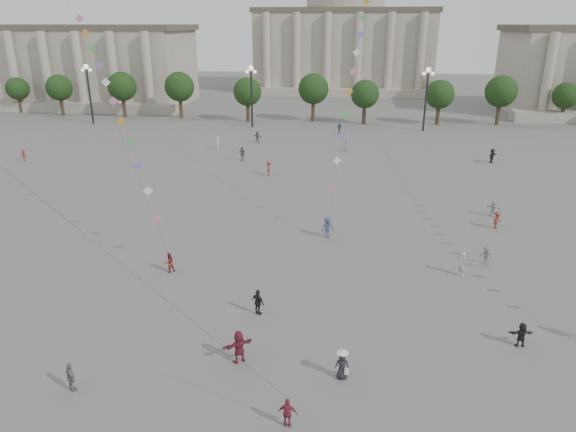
# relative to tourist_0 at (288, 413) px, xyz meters

# --- Properties ---
(ground) EXTENTS (360.00, 360.00, 0.00)m
(ground) POSITION_rel_tourist_0_xyz_m (0.12, 1.73, -0.76)
(ground) COLOR #5E5B58
(ground) RESTS_ON ground
(hall_west) EXTENTS (84.00, 26.22, 17.20)m
(hall_west) POSITION_rel_tourist_0_xyz_m (-74.88, 95.62, 7.66)
(hall_west) COLOR #A09386
(hall_west) RESTS_ON ground
(hall_central) EXTENTS (48.30, 34.30, 35.50)m
(hall_central) POSITION_rel_tourist_0_xyz_m (0.12, 130.95, 13.47)
(hall_central) COLOR #A09386
(hall_central) RESTS_ON ground
(tree_row) EXTENTS (137.12, 5.12, 8.00)m
(tree_row) POSITION_rel_tourist_0_xyz_m (0.12, 79.73, 4.63)
(tree_row) COLOR #34261A
(tree_row) RESTS_ON ground
(lamp_post_far_west) EXTENTS (2.00, 0.90, 10.65)m
(lamp_post_far_west) POSITION_rel_tourist_0_xyz_m (-44.88, 71.73, 6.59)
(lamp_post_far_west) COLOR #262628
(lamp_post_far_west) RESTS_ON ground
(lamp_post_mid_west) EXTENTS (2.00, 0.90, 10.65)m
(lamp_post_mid_west) POSITION_rel_tourist_0_xyz_m (-14.88, 71.73, 6.59)
(lamp_post_mid_west) COLOR #262628
(lamp_post_mid_west) RESTS_ON ground
(lamp_post_mid_east) EXTENTS (2.00, 0.90, 10.65)m
(lamp_post_mid_east) POSITION_rel_tourist_0_xyz_m (15.12, 71.73, 6.59)
(lamp_post_mid_east) COLOR #262628
(lamp_post_mid_east) RESTS_ON ground
(person_crowd_0) EXTENTS (1.15, 0.86, 1.81)m
(person_crowd_0) POSITION_rel_tourist_0_xyz_m (0.76, 67.81, 0.14)
(person_crowd_0) COLOR navy
(person_crowd_0) RESTS_ON ground
(person_crowd_2) EXTENTS (0.97, 1.12, 1.51)m
(person_crowd_2) POSITION_rel_tourist_0_xyz_m (-41.18, 44.37, -0.01)
(person_crowd_2) COLOR maroon
(person_crowd_2) RESTS_ON ground
(person_crowd_3) EXTENTS (1.45, 0.62, 1.51)m
(person_crowd_3) POSITION_rel_tourist_0_xyz_m (12.59, 7.83, -0.01)
(person_crowd_3) COLOR black
(person_crowd_3) RESTS_ON ground
(person_crowd_4) EXTENTS (1.49, 1.19, 1.59)m
(person_crowd_4) POSITION_rel_tourist_0_xyz_m (2.10, 54.91, 0.03)
(person_crowd_4) COLOR silver
(person_crowd_4) RESTS_ON ground
(person_crowd_6) EXTENTS (1.11, 0.94, 1.49)m
(person_crowd_6) POSITION_rel_tourist_0_xyz_m (13.18, 18.73, -0.02)
(person_crowd_6) COLOR slate
(person_crowd_6) RESTS_ON ground
(person_crowd_7) EXTENTS (1.53, 1.09, 1.60)m
(person_crowd_7) POSITION_rel_tourist_0_xyz_m (16.45, 29.72, 0.04)
(person_crowd_7) COLOR beige
(person_crowd_7) RESTS_ON ground
(person_crowd_8) EXTENTS (1.16, 1.14, 1.60)m
(person_crowd_8) POSITION_rel_tourist_0_xyz_m (15.95, 26.46, 0.04)
(person_crowd_8) COLOR maroon
(person_crowd_8) RESTS_ON ground
(person_crowd_9) EXTENTS (1.58, 1.75, 1.94)m
(person_crowd_9) POSITION_rel_tourist_0_xyz_m (21.45, 50.71, 0.21)
(person_crowd_9) COLOR black
(person_crowd_9) RESTS_ON ground
(person_crowd_10) EXTENTS (0.57, 0.75, 1.85)m
(person_crowd_10) POSITION_rel_tourist_0_xyz_m (-16.71, 53.97, 0.16)
(person_crowd_10) COLOR silver
(person_crowd_10) RESTS_ON ground
(person_crowd_12) EXTENTS (1.67, 1.09, 1.72)m
(person_crowd_12) POSITION_rel_tourist_0_xyz_m (-11.80, 59.58, 0.10)
(person_crowd_12) COLOR slate
(person_crowd_12) RESTS_ON ground
(person_crowd_13) EXTENTS (0.73, 0.81, 1.87)m
(person_crowd_13) POSITION_rel_tourist_0_xyz_m (10.98, 16.62, 0.17)
(person_crowd_13) COLOR #B3B3AF
(person_crowd_13) RESTS_ON ground
(person_crowd_16) EXTENTS (1.23, 0.82, 1.94)m
(person_crowd_16) POSITION_rel_tourist_0_xyz_m (-11.88, 47.95, 0.20)
(person_crowd_16) COLOR slate
(person_crowd_16) RESTS_ON ground
(person_crowd_17) EXTENTS (1.00, 1.31, 1.79)m
(person_crowd_17) POSITION_rel_tourist_0_xyz_m (-7.16, 41.18, 0.13)
(person_crowd_17) COLOR maroon
(person_crowd_17) RESTS_ON ground
(tourist_0) EXTENTS (0.92, 0.43, 1.53)m
(tourist_0) POSITION_rel_tourist_0_xyz_m (0.00, 0.00, 0.00)
(tourist_0) COLOR maroon
(tourist_0) RESTS_ON ground
(tourist_1) EXTENTS (1.07, 0.94, 1.73)m
(tourist_1) POSITION_rel_tourist_0_xyz_m (-3.02, 9.49, 0.10)
(tourist_1) COLOR black
(tourist_1) RESTS_ON ground
(tourist_2) EXTENTS (1.76, 1.47, 1.90)m
(tourist_2) POSITION_rel_tourist_0_xyz_m (-3.22, 4.52, 0.19)
(tourist_2) COLOR maroon
(tourist_2) RESTS_ON ground
(tourist_3) EXTENTS (0.98, 0.92, 1.62)m
(tourist_3) POSITION_rel_tourist_0_xyz_m (-11.15, 1.17, 0.05)
(tourist_3) COLOR slate
(tourist_3) RESTS_ON ground
(kite_flyer_0) EXTENTS (0.95, 0.93, 1.54)m
(kite_flyer_0) POSITION_rel_tourist_0_xyz_m (-10.63, 14.61, 0.01)
(kite_flyer_0) COLOR maroon
(kite_flyer_0) RESTS_ON ground
(kite_flyer_1) EXTENTS (1.39, 1.15, 1.86)m
(kite_flyer_1) POSITION_rel_tourist_0_xyz_m (0.81, 22.60, 0.17)
(kite_flyer_1) COLOR navy
(kite_flyer_1) RESTS_ON ground
(hat_person) EXTENTS (0.76, 0.60, 1.69)m
(hat_person) POSITION_rel_tourist_0_xyz_m (2.42, 3.75, 0.07)
(hat_person) COLOR black
(hat_person) RESTS_ON ground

